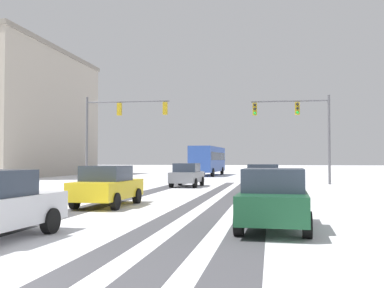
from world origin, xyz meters
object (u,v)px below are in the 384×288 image
(bus_oncoming, at_px, (208,159))
(car_dark_green_fourth, at_px, (274,199))
(traffic_signal_near_left, at_px, (115,122))
(car_grey_lead, at_px, (187,175))
(car_yellow_cab_third, at_px, (107,186))
(car_black_second, at_px, (263,179))
(traffic_signal_near_right, at_px, (302,121))

(bus_oncoming, bearing_deg, car_dark_green_fourth, -79.46)
(traffic_signal_near_left, xyz_separation_m, car_grey_lead, (5.46, -0.61, -3.84))
(car_grey_lead, relative_size, car_yellow_cab_third, 1.00)
(car_black_second, bearing_deg, traffic_signal_near_left, 147.18)
(car_yellow_cab_third, distance_m, bus_oncoming, 35.23)
(car_black_second, relative_size, bus_oncoming, 0.37)
(car_grey_lead, bearing_deg, car_dark_green_fourth, -72.17)
(traffic_signal_near_left, distance_m, car_dark_green_fourth, 22.12)
(car_grey_lead, relative_size, bus_oncoming, 0.37)
(traffic_signal_near_left, relative_size, car_dark_green_fourth, 1.56)
(traffic_signal_near_right, xyz_separation_m, car_yellow_cab_third, (-8.64, -15.67, -3.81))
(traffic_signal_near_left, height_order, car_black_second, traffic_signal_near_left)
(car_black_second, distance_m, car_yellow_cab_third, 9.17)
(car_grey_lead, distance_m, car_yellow_cab_third, 13.26)
(traffic_signal_near_right, height_order, bus_oncoming, traffic_signal_near_right)
(car_yellow_cab_third, relative_size, car_dark_green_fourth, 0.99)
(car_black_second, height_order, car_dark_green_fourth, same)
(car_yellow_cab_third, distance_m, car_dark_green_fourth, 8.10)
(traffic_signal_near_right, distance_m, car_dark_green_fourth, 20.93)
(traffic_signal_near_right, distance_m, car_black_second, 9.90)
(car_black_second, distance_m, bus_oncoming, 29.15)
(car_dark_green_fourth, bearing_deg, traffic_signal_near_right, 84.11)
(bus_oncoming, bearing_deg, car_grey_lead, -85.73)
(traffic_signal_near_right, height_order, car_grey_lead, traffic_signal_near_right)
(car_dark_green_fourth, xyz_separation_m, bus_oncoming, (-7.44, 40.00, 1.18))
(traffic_signal_near_right, bearing_deg, car_yellow_cab_third, -118.88)
(traffic_signal_near_right, bearing_deg, car_dark_green_fourth, -95.89)
(car_grey_lead, distance_m, bus_oncoming, 22.05)
(traffic_signal_near_right, xyz_separation_m, car_dark_green_fourth, (-2.11, -20.47, -3.81))
(traffic_signal_near_right, relative_size, bus_oncoming, 0.59)
(car_yellow_cab_third, relative_size, bus_oncoming, 0.37)
(traffic_signal_near_left, bearing_deg, car_dark_green_fourth, -58.88)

